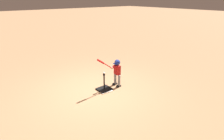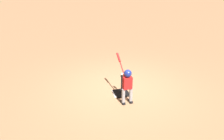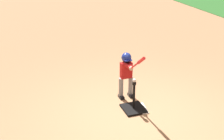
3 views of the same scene
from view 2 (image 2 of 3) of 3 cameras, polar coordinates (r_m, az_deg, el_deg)
name	(u,v)px [view 2 (image 2 of 3)]	position (r m, az deg, el deg)	size (l,w,h in m)	color
ground_plane	(121,89)	(6.97, 2.32, -4.89)	(90.00, 90.00, 0.00)	#99704C
home_plate	(120,93)	(6.69, 2.15, -6.09)	(0.44, 0.44, 0.02)	white
batting_tee	(122,92)	(6.67, 2.51, -5.64)	(0.48, 0.43, 0.61)	black
batter_child	(127,82)	(5.96, 3.92, -3.07)	(0.96, 0.32, 1.24)	gray
baseball	(122,74)	(6.40, 2.60, -1.09)	(0.07, 0.07, 0.07)	white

